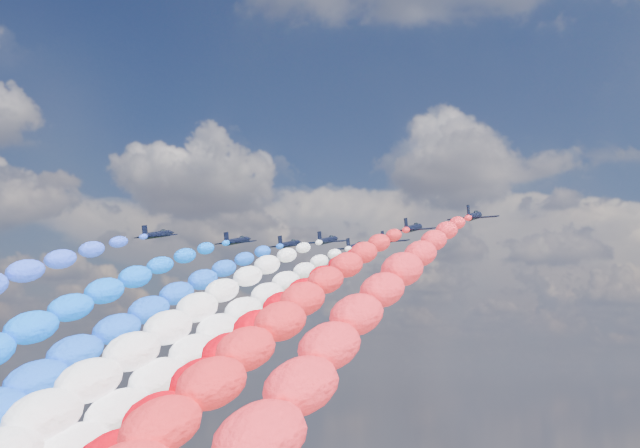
% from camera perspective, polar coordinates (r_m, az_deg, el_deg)
% --- Properties ---
extents(jet_0, '(8.76, 11.66, 4.79)m').
position_cam_1_polar(jet_0, '(162.30, -10.91, -0.71)').
color(jet_0, black).
extents(jet_1, '(8.95, 11.80, 4.79)m').
position_cam_1_polar(jet_1, '(168.16, -5.62, -1.14)').
color(jet_1, black).
extents(trail_1, '(6.44, 105.48, 46.05)m').
position_cam_1_polar(trail_1, '(121.07, -17.74, -7.37)').
color(trail_1, '#0866FF').
extents(jet_2, '(8.79, 11.68, 4.79)m').
position_cam_1_polar(jet_2, '(171.94, -2.10, -1.37)').
color(jet_2, black).
extents(trail_2, '(6.44, 105.48, 46.05)m').
position_cam_1_polar(trail_2, '(122.80, -12.53, -7.62)').
color(trail_2, blue).
extents(jet_3, '(8.52, 11.50, 4.79)m').
position_cam_1_polar(jet_3, '(166.58, 0.51, -1.11)').
color(jet_3, black).
extents(trail_3, '(6.44, 105.48, 46.05)m').
position_cam_1_polar(trail_3, '(116.14, -9.32, -7.62)').
color(trail_3, white).
extents(jet_4, '(8.84, 11.72, 4.79)m').
position_cam_1_polar(jet_4, '(175.32, 2.41, -1.53)').
color(jet_4, black).
extents(trail_4, '(6.44, 105.48, 46.05)m').
position_cam_1_polar(trail_4, '(123.96, -5.96, -7.81)').
color(trail_4, white).
extents(jet_5, '(8.41, 11.42, 4.79)m').
position_cam_1_polar(jet_5, '(166.54, 4.67, -1.08)').
color(jet_5, black).
extents(trail_5, '(6.44, 105.48, 46.05)m').
position_cam_1_polar(trail_5, '(114.22, -3.33, -7.70)').
color(trail_5, red).
extents(jet_6, '(8.67, 11.60, 4.79)m').
position_cam_1_polar(jet_6, '(152.74, 6.28, -0.28)').
color(jet_6, black).
extents(trail_6, '(6.44, 105.48, 46.05)m').
position_cam_1_polar(trail_6, '(99.77, -1.98, -7.44)').
color(trail_6, red).
extents(jet_7, '(8.36, 11.38, 4.79)m').
position_cam_1_polar(jet_7, '(142.08, 10.32, 0.52)').
color(jet_7, black).
extents(trail_7, '(6.44, 105.48, 46.05)m').
position_cam_1_polar(trail_7, '(87.66, 3.51, -7.13)').
color(trail_7, '#FB2731').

